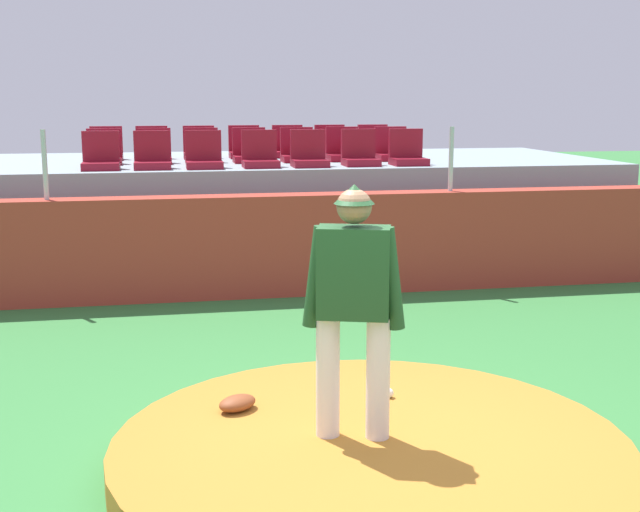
{
  "coord_description": "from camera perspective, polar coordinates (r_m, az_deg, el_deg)",
  "views": [
    {
      "loc": [
        -1.31,
        -5.11,
        2.47
      ],
      "look_at": [
        0.0,
        1.82,
        1.13
      ],
      "focal_mm": 47.42,
      "sensor_mm": 36.0,
      "label": 1
    }
  ],
  "objects": [
    {
      "name": "stadium_chair_7",
      "position": [
        12.39,
        -14.35,
        6.73
      ],
      "size": [
        0.48,
        0.44,
        0.5
      ],
      "rotation": [
        0.0,
        0.0,
        3.14
      ],
      "color": "maroon",
      "rests_on": "bleacher_platform"
    },
    {
      "name": "baseball",
      "position": [
        6.46,
        4.66,
        -9.2
      ],
      "size": [
        0.07,
        0.07,
        0.07
      ],
      "primitive_type": "sphere",
      "color": "white",
      "rests_on": "pitchers_mound"
    },
    {
      "name": "pitcher",
      "position": [
        5.48,
        2.27,
        -2.53
      ],
      "size": [
        0.67,
        0.37,
        1.69
      ],
      "rotation": [
        0.0,
        0.0,
        -0.3
      ],
      "color": "silver",
      "rests_on": "pitchers_mound"
    },
    {
      "name": "stadium_chair_14",
      "position": [
        13.28,
        -14.22,
        6.99
      ],
      "size": [
        0.48,
        0.44,
        0.5
      ],
      "rotation": [
        0.0,
        0.0,
        3.14
      ],
      "color": "maroon",
      "rests_on": "bleacher_platform"
    },
    {
      "name": "brick_barrier",
      "position": [
        10.54,
        -3.41,
        0.73
      ],
      "size": [
        12.39,
        0.4,
        1.26
      ],
      "primitive_type": "cube",
      "color": "#A83729",
      "rests_on": "ground_plane"
    },
    {
      "name": "bleacher_platform",
      "position": [
        13.1,
        -4.89,
        3.22
      ],
      "size": [
        10.73,
        3.98,
        1.51
      ],
      "primitive_type": "cube",
      "color": "#84989F",
      "rests_on": "ground_plane"
    },
    {
      "name": "stadium_chair_18",
      "position": [
        13.45,
        -2.16,
        7.35
      ],
      "size": [
        0.48,
        0.44,
        0.5
      ],
      "rotation": [
        0.0,
        0.0,
        3.14
      ],
      "color": "maroon",
      "rests_on": "bleacher_platform"
    },
    {
      "name": "stadium_chair_9",
      "position": [
        12.41,
        -7.98,
        6.96
      ],
      "size": [
        0.48,
        0.44,
        0.5
      ],
      "rotation": [
        0.0,
        0.0,
        3.14
      ],
      "color": "maroon",
      "rests_on": "bleacher_platform"
    },
    {
      "name": "stadium_chair_6",
      "position": [
        11.98,
        5.92,
        6.88
      ],
      "size": [
        0.48,
        0.44,
        0.5
      ],
      "rotation": [
        0.0,
        0.0,
        3.14
      ],
      "color": "maroon",
      "rests_on": "bleacher_platform"
    },
    {
      "name": "fence_post_right",
      "position": [
        10.95,
        8.83,
        6.5
      ],
      "size": [
        0.06,
        0.06,
        0.82
      ],
      "primitive_type": "cylinder",
      "color": "silver",
      "rests_on": "brick_barrier"
    },
    {
      "name": "stadium_chair_19",
      "position": [
        13.56,
        0.72,
        7.38
      ],
      "size": [
        0.48,
        0.44,
        0.5
      ],
      "rotation": [
        0.0,
        0.0,
        3.14
      ],
      "color": "maroon",
      "rests_on": "bleacher_platform"
    },
    {
      "name": "stadium_chair_0",
      "position": [
        11.53,
        -14.57,
        6.44
      ],
      "size": [
        0.48,
        0.44,
        0.5
      ],
      "rotation": [
        0.0,
        0.0,
        3.14
      ],
      "color": "maroon",
      "rests_on": "bleacher_platform"
    },
    {
      "name": "stadium_chair_2",
      "position": [
        11.48,
        -7.83,
        6.67
      ],
      "size": [
        0.48,
        0.44,
        0.5
      ],
      "rotation": [
        0.0,
        0.0,
        3.14
      ],
      "color": "maroon",
      "rests_on": "bleacher_platform"
    },
    {
      "name": "stadium_chair_5",
      "position": [
        11.83,
        2.7,
        6.87
      ],
      "size": [
        0.48,
        0.44,
        0.5
      ],
      "rotation": [
        0.0,
        0.0,
        3.14
      ],
      "color": "maroon",
      "rests_on": "bleacher_platform"
    },
    {
      "name": "stadium_chair_4",
      "position": [
        11.64,
        -0.75,
        6.82
      ],
      "size": [
        0.48,
        0.44,
        0.5
      ],
      "rotation": [
        0.0,
        0.0,
        3.14
      ],
      "color": "maroon",
      "rests_on": "bleacher_platform"
    },
    {
      "name": "stadium_chair_16",
      "position": [
        13.27,
        -8.15,
        7.2
      ],
      "size": [
        0.48,
        0.44,
        0.5
      ],
      "rotation": [
        0.0,
        0.0,
        3.14
      ],
      "color": "maroon",
      "rests_on": "bleacher_platform"
    },
    {
      "name": "stadium_chair_3",
      "position": [
        11.57,
        -4.07,
        6.77
      ],
      "size": [
        0.48,
        0.44,
        0.5
      ],
      "rotation": [
        0.0,
        0.0,
        3.14
      ],
      "color": "maroon",
      "rests_on": "bleacher_platform"
    },
    {
      "name": "stadium_chair_15",
      "position": [
        13.29,
        -11.26,
        7.11
      ],
      "size": [
        0.48,
        0.44,
        0.5
      ],
      "rotation": [
        0.0,
        0.0,
        3.14
      ],
      "color": "maroon",
      "rests_on": "bleacher_platform"
    },
    {
      "name": "stadium_chair_13",
      "position": [
        12.83,
        4.88,
        7.15
      ],
      "size": [
        0.48,
        0.44,
        0.5
      ],
      "rotation": [
        0.0,
        0.0,
        3.14
      ],
      "color": "maroon",
      "rests_on": "bleacher_platform"
    },
    {
      "name": "stadium_chair_10",
      "position": [
        12.44,
        -4.77,
        7.04
      ],
      "size": [
        0.48,
        0.44,
        0.5
      ],
      "rotation": [
        0.0,
        0.0,
        3.14
      ],
      "color": "maroon",
      "rests_on": "bleacher_platform"
    },
    {
      "name": "stadium_chair_17",
      "position": [
        13.36,
        -5.13,
        7.29
      ],
      "size": [
        0.48,
        0.44,
        0.5
      ],
      "rotation": [
        0.0,
        0.0,
        3.14
      ],
      "color": "maroon",
      "rests_on": "bleacher_platform"
    },
    {
      "name": "stadium_chair_11",
      "position": [
        12.52,
        -1.52,
        7.1
      ],
      "size": [
        0.48,
        0.44,
        0.5
      ],
      "rotation": [
        0.0,
        0.0,
        3.14
      ],
      "color": "maroon",
      "rests_on": "bleacher_platform"
    },
    {
      "name": "pitchers_mound",
      "position": [
        5.78,
        3.45,
        -13.31
      ],
      "size": [
        3.45,
        3.45,
        0.23
      ],
      "primitive_type": "cylinder",
      "color": "#AE7028",
      "rests_on": "ground_plane"
    },
    {
      "name": "stadium_chair_1",
      "position": [
        11.5,
        -11.25,
        6.57
      ],
      "size": [
        0.48,
        0.44,
        0.5
      ],
      "rotation": [
        0.0,
        0.0,
        3.14
      ],
      "color": "maroon",
      "rests_on": "bleacher_platform"
    },
    {
      "name": "fielding_glove",
      "position": [
        6.22,
        -5.6,
        -9.85
      ],
      "size": [
        0.36,
        0.34,
        0.11
      ],
      "primitive_type": "ellipsoid",
      "rotation": [
        0.0,
        0.0,
        0.61
      ],
      "color": "brown",
      "rests_on": "pitchers_mound"
    },
    {
      "name": "ground_plane",
      "position": [
        5.82,
        3.43,
        -14.33
      ],
      "size": [
        60.0,
        60.0,
        0.0
      ],
      "primitive_type": "plane",
      "color": "#337838"
    },
    {
      "name": "fence_post_left",
      "position": [
        10.41,
        -18.08,
        5.88
      ],
      "size": [
        0.06,
        0.06,
        0.82
      ],
      "primitive_type": "cylinder",
      "color": "silver",
      "rests_on": "brick_barrier"
    },
    {
      "name": "stadium_chair_8",
      "position": [
        12.39,
        -11.12,
        6.86
      ],
      "size": [
        0.48,
        0.44,
        0.5
      ],
      "rotation": [
        0.0,
        0.0,
        3.14
      ],
      "color": "maroon",
      "rests_on": "bleacher_platform"
    },
    {
      "name": "stadium_chair_12",
      "position": [
        12.7,
        1.56,
        7.15
      ],
      "size": [
        0.48,
        0.44,
        0.5
      ],
      "rotation": [
        0.0,
        0.0,
        3.14
      ],
      "color": "maroon",
      "rests_on": "bleacher_platform"
    },
    {
      "name": "stadium_chair_20",
      "position": [
        13.68,
        3.66,
        7.39
      ],
      "size": [
        0.48,
        0.44,
        0.5
      ],
      "rotation": [
        0.0,
        0.0,
        3.14
      ],
      "color": "maroon",
      "rests_on": "bleacher_platform"
    }
  ]
}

